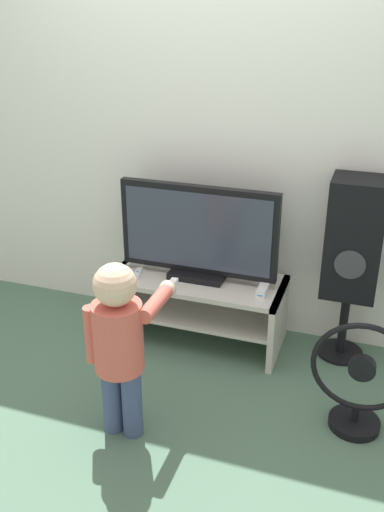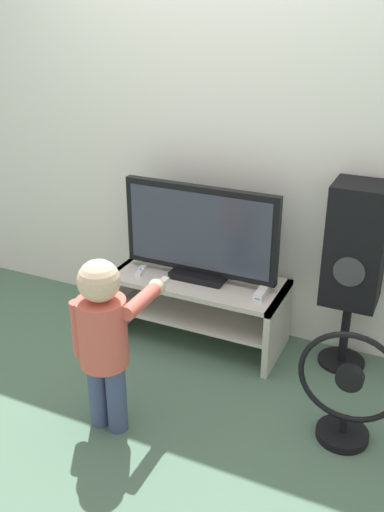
{
  "view_description": "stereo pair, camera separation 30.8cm",
  "coord_description": "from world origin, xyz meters",
  "px_view_note": "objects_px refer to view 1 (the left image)",
  "views": [
    {
      "loc": [
        0.97,
        -2.68,
        1.96
      ],
      "look_at": [
        0.0,
        0.14,
        0.61
      ],
      "focal_mm": 40.0,
      "sensor_mm": 36.0,
      "label": 1
    },
    {
      "loc": [
        1.26,
        -2.56,
        1.96
      ],
      "look_at": [
        0.0,
        0.14,
        0.61
      ],
      "focal_mm": 40.0,
      "sensor_mm": 36.0,
      "label": 2
    }
  ],
  "objects_px": {
    "game_console": "(264,288)",
    "child": "(120,337)",
    "television": "(198,234)",
    "speaker_tower": "(354,243)",
    "floor_fan": "(360,383)",
    "remote_primary": "(138,273)"
  },
  "relations": [
    {
      "from": "television",
      "to": "floor_fan",
      "type": "height_order",
      "value": "television"
    },
    {
      "from": "remote_primary",
      "to": "speaker_tower",
      "type": "distance_m",
      "value": 1.28
    },
    {
      "from": "child",
      "to": "floor_fan",
      "type": "height_order",
      "value": "child"
    },
    {
      "from": "television",
      "to": "speaker_tower",
      "type": "height_order",
      "value": "speaker_tower"
    },
    {
      "from": "child",
      "to": "floor_fan",
      "type": "xyz_separation_m",
      "value": [
        1.07,
        0.39,
        -0.27
      ]
    },
    {
      "from": "game_console",
      "to": "child",
      "type": "height_order",
      "value": "child"
    },
    {
      "from": "child",
      "to": "speaker_tower",
      "type": "bearing_deg",
      "value": 47.4
    },
    {
      "from": "television",
      "to": "floor_fan",
      "type": "bearing_deg",
      "value": -27.91
    },
    {
      "from": "speaker_tower",
      "to": "game_console",
      "type": "bearing_deg",
      "value": -161.97
    },
    {
      "from": "game_console",
      "to": "child",
      "type": "distance_m",
      "value": 1.01
    },
    {
      "from": "child",
      "to": "speaker_tower",
      "type": "xyz_separation_m",
      "value": [
        0.94,
        1.02,
        0.19
      ]
    },
    {
      "from": "game_console",
      "to": "floor_fan",
      "type": "xyz_separation_m",
      "value": [
        0.59,
        -0.48,
        -0.18
      ]
    },
    {
      "from": "television",
      "to": "game_console",
      "type": "height_order",
      "value": "television"
    },
    {
      "from": "television",
      "to": "game_console",
      "type": "relative_size",
      "value": 4.76
    },
    {
      "from": "floor_fan",
      "to": "television",
      "type": "bearing_deg",
      "value": 152.09
    },
    {
      "from": "game_console",
      "to": "remote_primary",
      "type": "xyz_separation_m",
      "value": [
        -0.77,
        -0.05,
        -0.01
      ]
    },
    {
      "from": "remote_primary",
      "to": "game_console",
      "type": "bearing_deg",
      "value": 3.41
    },
    {
      "from": "game_console",
      "to": "speaker_tower",
      "type": "height_order",
      "value": "speaker_tower"
    },
    {
      "from": "television",
      "to": "speaker_tower",
      "type": "distance_m",
      "value": 0.88
    },
    {
      "from": "remote_primary",
      "to": "child",
      "type": "distance_m",
      "value": 0.88
    },
    {
      "from": "game_console",
      "to": "floor_fan",
      "type": "height_order",
      "value": "floor_fan"
    },
    {
      "from": "television",
      "to": "child",
      "type": "xyz_separation_m",
      "value": [
        -0.07,
        -0.93,
        -0.17
      ]
    }
  ]
}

